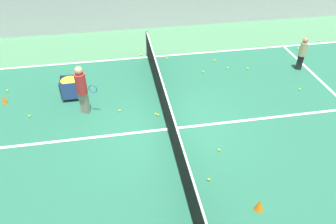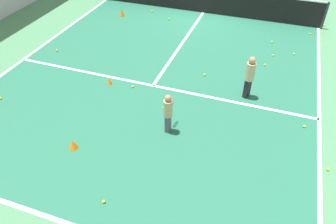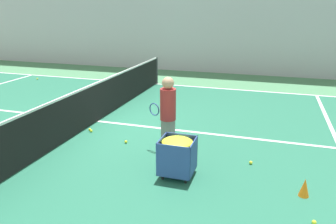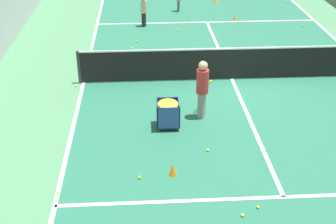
# 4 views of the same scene
# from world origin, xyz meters

# --- Properties ---
(ground_plane) EXTENTS (32.62, 32.62, 0.00)m
(ground_plane) POSITION_xyz_m (0.00, 0.00, 0.00)
(ground_plane) COLOR #477F56
(court_playing_area) EXTENTS (9.71, 22.33, 0.00)m
(court_playing_area) POSITION_xyz_m (0.00, 0.00, 0.00)
(court_playing_area) COLOR #23664C
(court_playing_area) RESTS_ON ground
(line_sideline_left) EXTENTS (0.10, 22.33, 0.00)m
(line_sideline_left) POSITION_xyz_m (-4.86, 0.00, 0.01)
(line_sideline_left) COLOR white
(line_sideline_left) RESTS_ON ground
(line_centre_service) EXTENTS (0.10, 12.28, 0.00)m
(line_centre_service) POSITION_xyz_m (0.00, 0.00, 0.01)
(line_centre_service) COLOR white
(line_centre_service) RESTS_ON ground
(tennis_net) EXTENTS (10.01, 0.10, 1.09)m
(tennis_net) POSITION_xyz_m (0.00, 0.00, 0.56)
(tennis_net) COLOR #2D2D33
(tennis_net) RESTS_ON ground
(coach_at_net) EXTENTS (0.44, 0.70, 1.68)m
(coach_at_net) POSITION_xyz_m (1.33, 2.48, 0.96)
(coach_at_net) COLOR gray
(coach_at_net) RESTS_ON ground
(ball_cart) EXTENTS (0.60, 0.63, 0.76)m
(ball_cart) POSITION_xyz_m (2.29, 2.98, 0.54)
(ball_cart) COLOR #2D478C
(ball_cart) RESTS_ON ground
(training_cone_0) EXTENTS (0.22, 0.22, 0.33)m
(training_cone_0) POSITION_xyz_m (-3.26, -1.57, 0.17)
(training_cone_0) COLOR orange
(training_cone_0) RESTS_ON ground
(training_cone_1) EXTENTS (0.17, 0.17, 0.32)m
(training_cone_1) POSITION_xyz_m (2.32, 5.20, 0.16)
(training_cone_1) COLOR orange
(training_cone_1) RESTS_ON ground
(tennis_ball_3) EXTENTS (0.07, 0.07, 0.07)m
(tennis_ball_3) POSITION_xyz_m (1.17, 1.40, 0.04)
(tennis_ball_3) COLOR yellow
(tennis_ball_3) RESTS_ON ground
(tennis_ball_6) EXTENTS (0.07, 0.07, 0.07)m
(tennis_ball_6) POSITION_xyz_m (0.78, 0.26, 0.04)
(tennis_ball_6) COLOR yellow
(tennis_ball_6) RESTS_ON ground
(tennis_ball_7) EXTENTS (0.07, 0.07, 0.07)m
(tennis_ball_7) POSITION_xyz_m (-2.20, -0.66, 0.04)
(tennis_ball_7) COLOR yellow
(tennis_ball_7) RESTS_ON ground
(tennis_ball_8) EXTENTS (0.07, 0.07, 0.07)m
(tennis_ball_8) POSITION_xyz_m (-1.19, -1.25, 0.04)
(tennis_ball_8) COLOR yellow
(tennis_ball_8) RESTS_ON ground
(tennis_ball_11) EXTENTS (0.07, 0.07, 0.07)m
(tennis_ball_11) POSITION_xyz_m (-4.10, -5.25, 0.04)
(tennis_ball_11) COLOR yellow
(tennis_ball_11) RESTS_ON ground
(tennis_ball_16) EXTENTS (0.07, 0.07, 0.07)m
(tennis_ball_16) POSITION_xyz_m (3.08, 5.29, 0.04)
(tennis_ball_16) COLOR yellow
(tennis_ball_16) RESTS_ON ground
(tennis_ball_26) EXTENTS (0.07, 0.07, 0.07)m
(tennis_ball_26) POSITION_xyz_m (0.72, 0.19, 0.04)
(tennis_ball_26) COLOR yellow
(tennis_ball_26) RESTS_ON ground
(tennis_ball_28) EXTENTS (0.07, 0.07, 0.07)m
(tennis_ball_28) POSITION_xyz_m (1.38, 4.27, 0.04)
(tennis_ball_28) COLOR yellow
(tennis_ball_28) RESTS_ON ground
(tennis_ball_33) EXTENTS (0.07, 0.07, 0.07)m
(tennis_ball_33) POSITION_xyz_m (-3.38, 1.01, 0.04)
(tennis_ball_33) COLOR yellow
(tennis_ball_33) RESTS_ON ground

